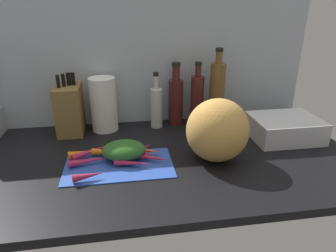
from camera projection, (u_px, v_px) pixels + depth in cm
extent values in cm
cube|color=black|center=(139.00, 160.00, 117.35)|extent=(170.00, 80.00, 3.00)
cube|color=#ADB7C1|center=(131.00, 61.00, 140.30)|extent=(170.00, 3.00, 60.00)
cube|color=#2D51B7|center=(119.00, 165.00, 110.01)|extent=(39.10, 22.40, 0.80)
cone|color=#B2264C|center=(138.00, 151.00, 116.42)|extent=(13.39, 13.05, 2.87)
cone|color=#B2264C|center=(133.00, 163.00, 108.06)|extent=(13.38, 5.91, 2.53)
cone|color=orange|center=(140.00, 149.00, 117.23)|extent=(16.62, 10.74, 3.33)
cone|color=#B2264C|center=(135.00, 151.00, 115.76)|extent=(15.78, 12.26, 3.59)
cone|color=#B2264C|center=(140.00, 152.00, 115.78)|extent=(17.90, 4.06, 2.83)
cone|color=#B2264C|center=(153.00, 158.00, 111.84)|extent=(12.77, 7.90, 2.32)
cone|color=#B2264C|center=(88.00, 176.00, 100.07)|extent=(10.61, 4.94, 2.74)
cone|color=orange|center=(115.00, 153.00, 115.26)|extent=(18.12, 6.84, 2.78)
cone|color=orange|center=(83.00, 153.00, 114.15)|extent=(11.08, 6.26, 3.35)
cone|color=#B2264C|center=(92.00, 160.00, 109.98)|extent=(16.69, 5.84, 2.56)
cone|color=#B2264C|center=(93.00, 151.00, 116.43)|extent=(15.80, 12.32, 2.78)
ellipsoid|color=#2D6023|center=(124.00, 150.00, 112.79)|extent=(16.18, 12.45, 6.85)
ellipsoid|color=gold|center=(218.00, 130.00, 110.61)|extent=(23.34, 21.20, 23.83)
cube|color=olive|center=(70.00, 110.00, 134.94)|extent=(10.91, 17.03, 21.64)
cylinder|color=black|center=(58.00, 81.00, 127.26)|extent=(1.52, 1.52, 5.50)
cylinder|color=black|center=(63.00, 80.00, 129.27)|extent=(1.62, 1.62, 5.50)
cylinder|color=black|center=(69.00, 79.00, 131.32)|extent=(1.96, 1.96, 5.50)
cylinder|color=black|center=(73.00, 79.00, 131.68)|extent=(1.67, 1.67, 5.50)
cylinder|color=white|center=(104.00, 104.00, 136.99)|extent=(11.88, 11.88, 24.63)
cylinder|color=silver|center=(156.00, 108.00, 141.29)|extent=(5.57, 5.57, 18.53)
cylinder|color=silver|center=(156.00, 83.00, 136.54)|extent=(2.15, 2.15, 6.12)
cylinder|color=black|center=(156.00, 74.00, 135.05)|extent=(2.47, 2.47, 1.60)
cylinder|color=#471919|center=(176.00, 103.00, 144.16)|extent=(6.92, 6.92, 21.61)
cylinder|color=#471919|center=(176.00, 73.00, 138.68)|extent=(3.42, 3.42, 6.84)
cylinder|color=black|center=(176.00, 64.00, 137.05)|extent=(3.94, 3.94, 1.60)
cylinder|color=#471919|center=(197.00, 101.00, 142.58)|extent=(6.14, 6.14, 23.82)
cylinder|color=#471919|center=(198.00, 71.00, 137.01)|extent=(2.69, 2.69, 5.07)
cylinder|color=black|center=(198.00, 64.00, 135.73)|extent=(3.10, 3.10, 1.60)
cylinder|color=brown|center=(217.00, 95.00, 141.62)|extent=(7.14, 7.14, 29.84)
cylinder|color=brown|center=(219.00, 57.00, 134.87)|extent=(3.05, 3.05, 5.20)
cylinder|color=black|center=(220.00, 50.00, 133.56)|extent=(3.50, 3.50, 1.60)
cube|color=silver|center=(285.00, 128.00, 131.07)|extent=(28.42, 22.39, 9.43)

